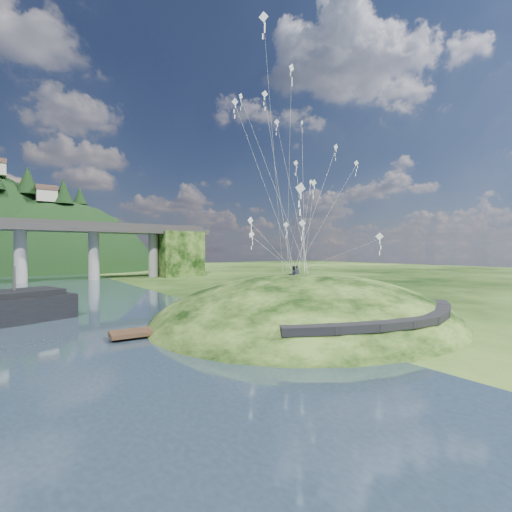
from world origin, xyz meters
TOP-DOWN VIEW (x-y plane):
  - ground at (0.00, 0.00)m, footprint 320.00×320.00m
  - grass_hill at (8.00, 2.00)m, footprint 36.00×32.00m
  - footpath at (7.46, -9.74)m, footprint 22.29×5.84m
  - wooden_dock at (-4.74, 4.32)m, footprint 14.66×3.62m
  - kite_flyers at (6.85, 2.69)m, footprint 2.16×1.60m
  - kite_swarm at (7.40, 4.18)m, footprint 19.16×17.60m

SIDE VIEW (x-z plane):
  - grass_hill at x=8.00m, z-range -8.00..5.00m
  - ground at x=0.00m, z-range 0.00..0.00m
  - wooden_dock at x=-4.74m, z-range -0.06..0.97m
  - footpath at x=7.46m, z-range 1.67..2.50m
  - kite_flyers at x=6.85m, z-range 4.97..6.95m
  - kite_swarm at x=7.40m, z-range 8.58..28.35m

